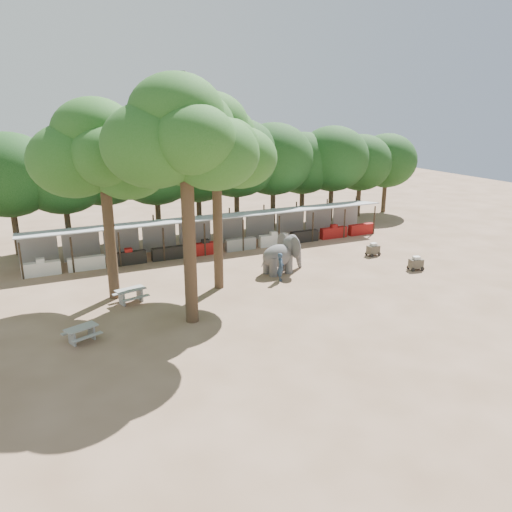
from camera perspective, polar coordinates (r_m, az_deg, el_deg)
name	(u,v)px	position (r m, az deg, el deg)	size (l,w,h in m)	color
ground	(314,315)	(26.55, 6.59, -6.72)	(100.00, 100.00, 0.00)	brown
vendor_stalls	(219,234)	(37.98, -4.30, 2.52)	(28.00, 2.99, 2.80)	#A1A3A9
yard_tree_left	(99,152)	(28.15, -17.49, 11.28)	(7.10, 6.90, 11.02)	#332316
yard_tree_center	(181,136)	(23.83, -8.57, 13.40)	(7.10, 6.90, 12.04)	#332316
yard_tree_back	(212,143)	(28.61, -5.01, 12.74)	(7.10, 6.90, 11.36)	#332316
backdrop_trees	(195,169)	(41.98, -6.99, 9.83)	(46.46, 5.95, 8.33)	#332316
elephant	(283,254)	(32.66, 3.06, 0.21)	(3.27, 2.44, 2.44)	#484646
handler	(281,267)	(31.15, 2.83, -1.24)	(0.65, 0.43, 1.79)	#26384C
picnic_table_near	(82,332)	(24.78, -19.31, -8.20)	(1.83, 1.75, 0.73)	gray
picnic_table_far	(131,294)	(28.64, -14.13, -4.20)	(1.91, 1.79, 0.81)	gray
cart_front	(416,263)	(34.90, 17.81, -0.80)	(1.07, 0.81, 0.94)	#3E362B
cart_back	(373,249)	(37.41, 13.25, 0.74)	(1.00, 0.69, 0.95)	#3E362B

